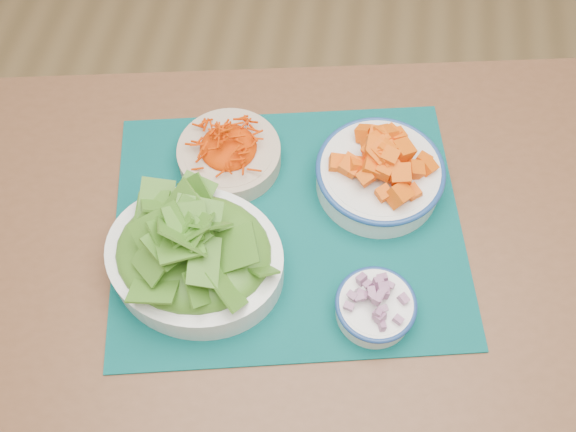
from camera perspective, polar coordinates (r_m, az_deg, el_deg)
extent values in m
plane|color=#A3804F|center=(1.80, 11.99, -13.25)|extent=(4.00, 4.00, 0.00)
cube|color=brown|center=(1.07, 3.02, -4.59)|extent=(1.40, 1.07, 0.04)
cylinder|color=brown|center=(1.64, -18.92, 0.74)|extent=(0.06, 0.06, 0.71)
cylinder|color=brown|center=(1.69, 21.18, 2.25)|extent=(0.06, 0.06, 0.71)
cube|color=#023535|center=(1.07, 0.00, -0.84)|extent=(0.66, 0.58, 0.00)
cylinder|color=beige|center=(1.13, -5.22, 5.37)|extent=(0.23, 0.23, 0.04)
ellipsoid|color=#E63E00|center=(1.10, -5.37, 6.44)|extent=(0.16, 0.16, 0.03)
cylinder|color=white|center=(1.10, 8.08, 3.46)|extent=(0.27, 0.27, 0.05)
torus|color=navy|center=(1.08, 8.22, 4.11)|extent=(0.22, 0.22, 0.01)
ellipsoid|color=#FA6209|center=(1.06, 8.45, 5.09)|extent=(0.19, 0.19, 0.06)
ellipsoid|color=#2C6515|center=(0.96, -8.66, -2.26)|extent=(0.25, 0.21, 0.07)
cylinder|color=white|center=(1.00, 7.72, -8.10)|extent=(0.12, 0.12, 0.04)
torus|color=navy|center=(0.98, 7.84, -7.75)|extent=(0.12, 0.12, 0.01)
ellipsoid|color=#721850|center=(0.97, 7.94, -7.43)|extent=(0.10, 0.10, 0.02)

